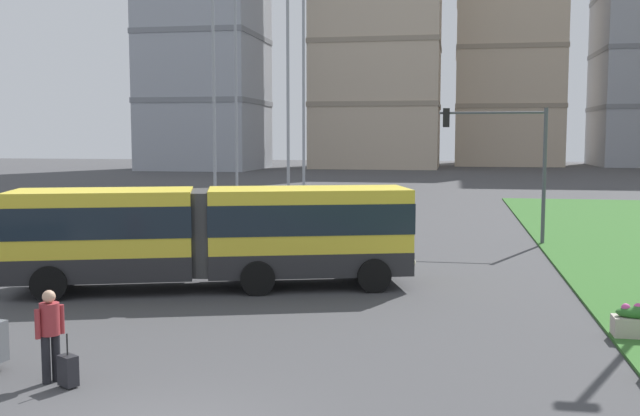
# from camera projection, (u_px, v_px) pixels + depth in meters

# --- Properties ---
(articulated_bus) EXTENTS (11.97, 6.00, 3.00)m
(articulated_bus) POSITION_uv_depth(u_px,v_px,m) (215.00, 234.00, 21.94)
(articulated_bus) COLOR yellow
(articulated_bus) RESTS_ON ground
(car_navy_sedan) EXTENTS (4.60, 2.49, 1.58)m
(car_navy_sedan) POSITION_uv_depth(u_px,v_px,m) (213.00, 224.00, 32.10)
(car_navy_sedan) COLOR #19234C
(car_navy_sedan) RESTS_ON ground
(pedestrian_crossing) EXTENTS (0.36, 0.51, 1.74)m
(pedestrian_crossing) POSITION_uv_depth(u_px,v_px,m) (50.00, 329.00, 13.52)
(pedestrian_crossing) COLOR black
(pedestrian_crossing) RESTS_ON ground
(rolling_suitcase) EXTENTS (0.43, 0.39, 0.97)m
(rolling_suitcase) POSITION_uv_depth(u_px,v_px,m) (68.00, 370.00, 13.31)
(rolling_suitcase) COLOR #232328
(rolling_suitcase) RESTS_ON ground
(flower_planter_2) EXTENTS (1.10, 0.56, 0.74)m
(flower_planter_2) POSITION_uv_depth(u_px,v_px,m) (638.00, 321.00, 16.41)
(flower_planter_2) COLOR #B7AD9E
(flower_planter_2) RESTS_ON grass_median
(traffic_light_far_right) EXTENTS (4.47, 0.28, 5.76)m
(traffic_light_far_right) POSITION_uv_depth(u_px,v_px,m) (508.00, 149.00, 30.76)
(traffic_light_far_right) COLOR #474C51
(traffic_light_far_right) RESTS_ON ground
(apartment_tower_centre) EXTENTS (16.41, 17.88, 44.21)m
(apartment_tower_centre) POSITION_uv_depth(u_px,v_px,m) (509.00, 26.00, 116.52)
(apartment_tower_centre) COLOR #C6B299
(apartment_tower_centre) RESTS_ON ground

